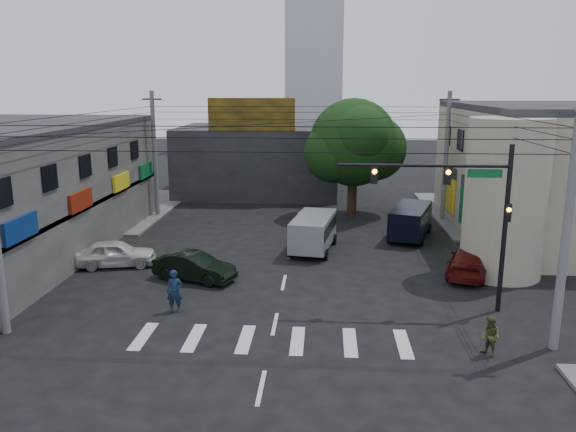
# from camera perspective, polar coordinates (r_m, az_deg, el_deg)

# --- Properties ---
(ground) EXTENTS (160.00, 160.00, 0.00)m
(ground) POSITION_cam_1_polar(r_m,az_deg,el_deg) (26.11, -0.75, -8.25)
(ground) COLOR black
(ground) RESTS_ON ground
(sidewalk_far_left) EXTENTS (16.00, 16.00, 0.15)m
(sidewalk_far_left) POSITION_cam_1_polar(r_m,az_deg,el_deg) (47.67, -21.04, 0.76)
(sidewalk_far_left) COLOR #514F4C
(sidewalk_far_left) RESTS_ON ground
(sidewalk_far_right) EXTENTS (16.00, 16.00, 0.15)m
(sidewalk_far_right) POSITION_cam_1_polar(r_m,az_deg,el_deg) (46.17, 24.04, 0.12)
(sidewalk_far_right) COLOR #514F4C
(sidewalk_far_right) RESTS_ON ground
(building_right) EXTENTS (14.00, 18.00, 8.00)m
(building_right) POSITION_cam_1_polar(r_m,az_deg,el_deg) (40.94, 26.90, 3.92)
(building_right) COLOR gray
(building_right) RESTS_ON ground
(corner_column) EXTENTS (4.00, 4.00, 8.00)m
(corner_column) POSITION_cam_1_polar(r_m,az_deg,el_deg) (30.18, 21.19, 1.68)
(corner_column) COLOR gray
(corner_column) RESTS_ON ground
(building_far) EXTENTS (14.00, 10.00, 6.00)m
(building_far) POSITION_cam_1_polar(r_m,az_deg,el_deg) (51.02, -2.95, 5.70)
(building_far) COLOR #232326
(building_far) RESTS_ON ground
(billboard) EXTENTS (7.00, 0.30, 2.60)m
(billboard) POSITION_cam_1_polar(r_m,az_deg,el_deg) (45.80, -3.74, 10.26)
(billboard) COLOR olive
(billboard) RESTS_ON building_far
(tower_distant) EXTENTS (9.00, 9.00, 44.00)m
(tower_distant) POSITION_cam_1_polar(r_m,az_deg,el_deg) (95.11, 2.76, 20.55)
(tower_distant) COLOR silver
(tower_distant) RESTS_ON ground
(street_tree) EXTENTS (6.40, 6.40, 8.70)m
(street_tree) POSITION_cam_1_polar(r_m,az_deg,el_deg) (41.51, 6.66, 7.39)
(street_tree) COLOR black
(street_tree) RESTS_ON ground
(traffic_gantry) EXTENTS (7.10, 0.35, 7.20)m
(traffic_gantry) POSITION_cam_1_polar(r_m,az_deg,el_deg) (24.43, 17.64, 1.45)
(traffic_gantry) COLOR black
(traffic_gantry) RESTS_ON ground
(utility_pole_near_right) EXTENTS (0.32, 0.32, 9.20)m
(utility_pole_near_right) POSITION_cam_1_polar(r_m,az_deg,el_deg) (22.08, 26.48, -1.12)
(utility_pole_near_right) COLOR #59595B
(utility_pole_near_right) RESTS_ON ground
(utility_pole_far_left) EXTENTS (0.32, 0.32, 9.20)m
(utility_pole_far_left) POSITION_cam_1_polar(r_m,az_deg,el_deg) (42.42, -13.38, 6.06)
(utility_pole_far_left) COLOR #59595B
(utility_pole_far_left) RESTS_ON ground
(utility_pole_far_right) EXTENTS (0.32, 0.32, 9.20)m
(utility_pole_far_right) POSITION_cam_1_polar(r_m,az_deg,el_deg) (41.45, 15.75, 5.77)
(utility_pole_far_right) COLOR #59595B
(utility_pole_far_right) RESTS_ON ground
(dark_sedan) EXTENTS (4.12, 5.11, 1.38)m
(dark_sedan) POSITION_cam_1_polar(r_m,az_deg,el_deg) (28.51, -9.49, -5.12)
(dark_sedan) COLOR black
(dark_sedan) RESTS_ON ground
(white_compact) EXTENTS (3.50, 4.95, 1.44)m
(white_compact) POSITION_cam_1_polar(r_m,az_deg,el_deg) (31.62, -17.11, -3.65)
(white_compact) COLOR beige
(white_compact) RESTS_ON ground
(maroon_sedan) EXTENTS (4.91, 5.96, 1.38)m
(maroon_sedan) POSITION_cam_1_polar(r_m,az_deg,el_deg) (30.32, 17.91, -4.48)
(maroon_sedan) COLOR #510F0B
(maroon_sedan) RESTS_ON ground
(silver_minivan) EXTENTS (5.48, 3.55, 2.09)m
(silver_minivan) POSITION_cam_1_polar(r_m,az_deg,el_deg) (33.01, 2.58, -1.80)
(silver_minivan) COLOR #92969A
(silver_minivan) RESTS_ON ground
(navy_van) EXTENTS (6.26, 4.93, 2.05)m
(navy_van) POSITION_cam_1_polar(r_m,az_deg,el_deg) (36.60, 12.33, -0.64)
(navy_van) COLOR black
(navy_van) RESTS_ON ground
(traffic_officer) EXTENTS (0.77, 0.58, 1.86)m
(traffic_officer) POSITION_cam_1_polar(r_m,az_deg,el_deg) (24.67, -11.44, -7.51)
(traffic_officer) COLOR #11213D
(traffic_officer) RESTS_ON ground
(pedestrian_olive) EXTENTS (1.25, 1.23, 1.50)m
(pedestrian_olive) POSITION_cam_1_polar(r_m,az_deg,el_deg) (21.73, 19.85, -11.46)
(pedestrian_olive) COLOR #3D4B22
(pedestrian_olive) RESTS_ON ground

